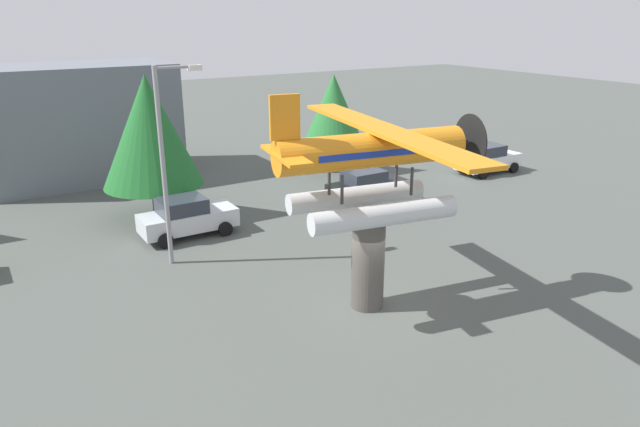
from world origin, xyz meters
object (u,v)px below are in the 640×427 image
at_px(display_pedestal, 368,262).
at_px(floatplane_monument, 375,165).
at_px(car_mid_silver, 187,217).
at_px(car_distant_white, 488,159).
at_px(storefront_building, 80,123).
at_px(tree_east, 149,131).
at_px(car_far_black, 367,186).
at_px(streetlight_primary, 167,153).
at_px(tree_center_back, 334,107).

xyz_separation_m(display_pedestal, floatplane_monument, (0.13, -0.02, 3.29)).
bearing_deg(car_mid_silver, floatplane_monument, -72.58).
height_order(car_distant_white, storefront_building, storefront_building).
distance_m(car_mid_silver, tree_east, 4.57).
bearing_deg(display_pedestal, tree_east, 104.61).
bearing_deg(floatplane_monument, car_mid_silver, 117.54).
bearing_deg(car_far_black, display_pedestal, -126.20).
bearing_deg(streetlight_primary, car_distant_white, 8.33).
height_order(car_mid_silver, car_far_black, same).
height_order(display_pedestal, tree_center_back, tree_center_back).
bearing_deg(storefront_building, car_distant_white, -29.41).
height_order(storefront_building, tree_center_back, storefront_building).
xyz_separation_m(car_distant_white, tree_east, (-19.87, 2.57, 3.34)).
bearing_deg(car_mid_silver, storefront_building, 98.09).
relative_size(car_mid_silver, storefront_building, 0.40).
height_order(display_pedestal, car_distant_white, display_pedestal).
height_order(car_far_black, tree_east, tree_east).
bearing_deg(car_distant_white, streetlight_primary, -171.67).
relative_size(storefront_building, tree_center_back, 1.76).
height_order(floatplane_monument, tree_center_back, floatplane_monument).
bearing_deg(tree_east, display_pedestal, -75.39).
bearing_deg(car_mid_silver, car_distant_white, 1.51).
bearing_deg(display_pedestal, car_distant_white, 31.18).
bearing_deg(storefront_building, tree_center_back, -27.44).
xyz_separation_m(floatplane_monument, tree_east, (-3.41, 12.62, -0.68)).
distance_m(tree_east, tree_center_back, 12.11).
bearing_deg(tree_center_back, car_mid_silver, -153.76).
distance_m(floatplane_monument, streetlight_primary, 8.28).
bearing_deg(tree_center_back, streetlight_primary, -147.49).
distance_m(car_far_black, streetlight_primary, 11.70).
bearing_deg(car_mid_silver, tree_center_back, 26.24).
distance_m(car_mid_silver, storefront_building, 12.84).
xyz_separation_m(car_mid_silver, tree_center_back, (11.42, 5.63, 3.17)).
xyz_separation_m(car_far_black, car_distant_white, (9.91, 0.91, 0.00)).
height_order(display_pedestal, floatplane_monument, floatplane_monument).
bearing_deg(car_far_black, tree_east, 160.75).
bearing_deg(car_mid_silver, streetlight_primary, -118.79).
bearing_deg(display_pedestal, tree_center_back, 60.55).
relative_size(floatplane_monument, streetlight_primary, 1.36).
bearing_deg(car_far_black, car_distant_white, 5.26).
bearing_deg(streetlight_primary, display_pedestal, -58.60).
bearing_deg(car_mid_silver, tree_east, 97.74).
xyz_separation_m(floatplane_monument, storefront_building, (-4.77, 22.02, -1.59)).
height_order(streetlight_primary, tree_center_back, streetlight_primary).
xyz_separation_m(floatplane_monument, streetlight_primary, (-4.39, 7.00, -0.45)).
relative_size(display_pedestal, streetlight_primary, 0.42).
height_order(floatplane_monument, tree_east, floatplane_monument).
height_order(car_distant_white, tree_center_back, tree_center_back).
bearing_deg(streetlight_primary, storefront_building, 91.44).
bearing_deg(tree_center_back, storefront_building, 152.56).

